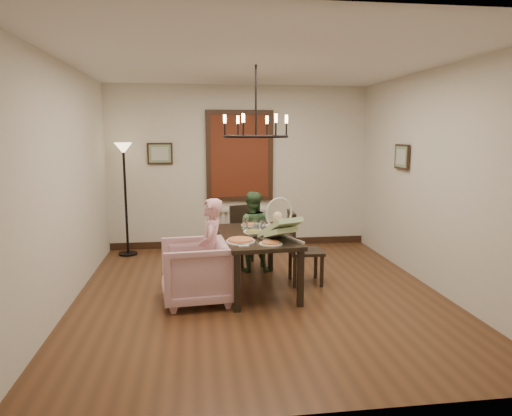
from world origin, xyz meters
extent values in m
cube|color=#492B19|center=(0.00, 0.00, 0.00)|extent=(4.50, 5.00, 0.01)
cube|color=white|center=(0.00, 0.00, 2.80)|extent=(4.50, 5.00, 0.01)
cube|color=beige|center=(0.00, 2.50, 1.40)|extent=(4.50, 0.01, 2.80)
cube|color=beige|center=(-2.25, 0.00, 1.40)|extent=(0.01, 5.00, 2.80)
cube|color=beige|center=(2.25, 0.00, 1.40)|extent=(0.01, 5.00, 2.80)
cube|color=black|center=(-0.02, 0.21, 0.69)|extent=(0.99, 1.60, 0.05)
cube|color=black|center=(-0.33, -0.53, 0.33)|extent=(0.07, 0.07, 0.67)
cube|color=black|center=(-0.45, 0.88, 0.33)|extent=(0.07, 0.07, 0.67)
cube|color=black|center=(0.41, -0.47, 0.33)|extent=(0.07, 0.07, 0.67)
cube|color=black|center=(0.29, 0.94, 0.33)|extent=(0.07, 0.07, 0.67)
imported|color=#E3ADC0|center=(-0.78, -0.15, 0.37)|extent=(0.89, 0.87, 0.74)
imported|color=#E8A4A9|center=(-0.60, -0.12, 0.51)|extent=(0.29, 0.40, 1.02)
imported|color=#3C6039|center=(0.03, 1.01, 0.48)|extent=(0.52, 0.43, 0.97)
imported|color=white|center=(-0.06, 0.11, 0.76)|extent=(0.31, 0.31, 0.08)
cylinder|color=tan|center=(-0.25, -0.18, 0.74)|extent=(0.34, 0.34, 0.04)
cylinder|color=silver|center=(0.00, 0.35, 0.78)|extent=(0.07, 0.07, 0.13)
cube|color=maroon|center=(0.00, 2.46, 1.60)|extent=(1.00, 0.03, 1.40)
cube|color=black|center=(-1.35, 2.47, 1.65)|extent=(0.42, 0.03, 0.36)
cube|color=black|center=(2.21, 0.90, 1.65)|extent=(0.03, 0.42, 0.36)
torus|color=black|center=(-0.02, 0.21, 1.95)|extent=(0.80, 0.80, 0.04)
camera|label=1|loc=(-0.77, -5.40, 1.99)|focal=32.00mm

